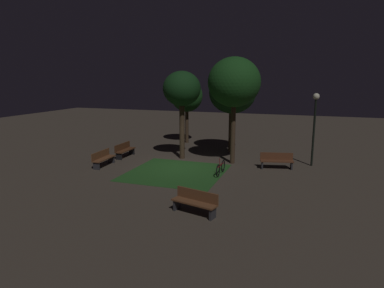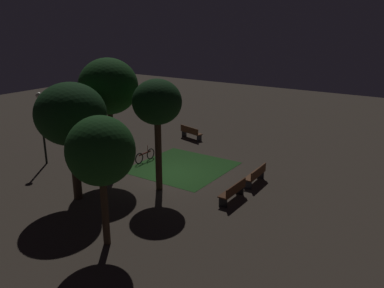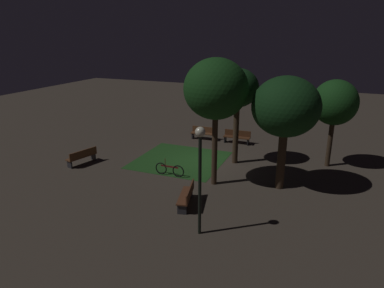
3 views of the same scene
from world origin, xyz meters
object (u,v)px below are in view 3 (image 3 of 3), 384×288
at_px(bench_front_right, 82,156).
at_px(tree_right_canopy, 335,103).
at_px(bench_front_left, 187,195).
at_px(bicycle, 170,170).
at_px(bench_lawn_edge, 237,136).
at_px(tree_back_right, 286,108).
at_px(tree_lawn_side, 238,89).
at_px(tree_back_left, 216,90).
at_px(lamp_post_plaza_east, 200,162).
at_px(bench_by_lamp, 204,133).

bearing_deg(bench_front_right, tree_right_canopy, -158.81).
bearing_deg(bench_front_left, bicycle, -51.40).
distance_m(bench_lawn_edge, tree_back_right, 7.98).
height_order(bench_front_right, tree_back_right, tree_back_right).
xyz_separation_m(bench_lawn_edge, tree_right_canopy, (-5.84, 2.13, 3.12)).
bearing_deg(tree_lawn_side, tree_back_left, 86.89).
xyz_separation_m(bench_lawn_edge, lamp_post_plaza_east, (-1.61, 11.32, 2.38)).
bearing_deg(bicycle, tree_lawn_side, -130.12).
relative_size(bench_lawn_edge, bench_by_lamp, 0.99).
height_order(bench_front_left, tree_right_canopy, tree_right_canopy).
xyz_separation_m(tree_right_canopy, lamp_post_plaza_east, (4.23, 9.18, -0.75)).
bearing_deg(tree_right_canopy, lamp_post_plaza_east, 65.24).
relative_size(tree_lawn_side, tree_back_right, 1.00).
distance_m(bench_by_lamp, bench_front_right, 8.61).
bearing_deg(bench_lawn_edge, bench_front_left, 91.88).
relative_size(bench_front_right, bicycle, 1.12).
relative_size(tree_back_left, bicycle, 3.70).
bearing_deg(lamp_post_plaza_east, tree_back_left, -78.16).
bearing_deg(bicycle, tree_back_right, -173.05).
relative_size(bench_front_right, tree_back_right, 0.34).
xyz_separation_m(tree_lawn_side, tree_back_right, (-2.92, 2.49, -0.29)).
height_order(bench_front_right, lamp_post_plaza_east, lamp_post_plaza_east).
relative_size(bench_front_left, bench_front_right, 1.00).
height_order(bench_front_left, tree_back_right, tree_back_right).
bearing_deg(tree_right_canopy, bicycle, 31.31).
xyz_separation_m(bench_by_lamp, bench_front_left, (-2.71, 9.46, 0.00)).
xyz_separation_m(bench_front_left, bench_front_right, (7.47, -2.28, 0.00)).
height_order(bench_front_right, tree_right_canopy, tree_right_canopy).
bearing_deg(bench_front_right, bench_by_lamp, -123.58).
distance_m(tree_back_left, bicycle, 5.03).
xyz_separation_m(bench_lawn_edge, tree_back_left, (-0.67, 6.87, 4.23)).
bearing_deg(lamp_post_plaza_east, bench_lawn_edge, -81.93).
bearing_deg(lamp_post_plaza_east, tree_back_right, -112.54).
distance_m(bench_front_right, bicycle, 5.36).
relative_size(tree_lawn_side, tree_right_canopy, 1.11).
bearing_deg(lamp_post_plaza_east, bench_front_right, -25.29).
bearing_deg(bench_by_lamp, tree_back_right, 135.24).
distance_m(bench_front_right, tree_right_canopy, 14.29).
distance_m(bench_front_left, bench_front_right, 7.81).
distance_m(tree_lawn_side, tree_back_left, 3.28).
relative_size(bench_front_left, tree_back_left, 0.30).
bearing_deg(bench_front_right, lamp_post_plaza_east, 154.71).
height_order(bench_front_left, bicycle, bicycle).
bearing_deg(bench_by_lamp, lamp_post_plaza_east, 109.48).
bearing_deg(bench_by_lamp, bench_lawn_edge, -180.00).
xyz_separation_m(tree_back_right, lamp_post_plaza_east, (2.16, 5.21, -1.11)).
bearing_deg(tree_back_right, bench_front_right, 5.56).
height_order(tree_back_right, lamp_post_plaza_east, tree_back_right).
bearing_deg(bicycle, tree_back_left, 178.12).
height_order(tree_right_canopy, bicycle, tree_right_canopy).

